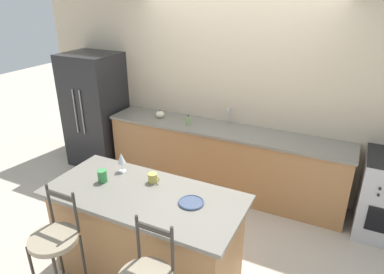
{
  "coord_description": "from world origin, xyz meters",
  "views": [
    {
      "loc": [
        1.44,
        -3.54,
        2.59
      ],
      "look_at": [
        -0.03,
        -0.55,
        1.13
      ],
      "focal_mm": 32.0,
      "sensor_mm": 36.0,
      "label": 1
    }
  ],
  "objects": [
    {
      "name": "sink_faucet",
      "position": [
        0.0,
        0.53,
        1.05
      ],
      "size": [
        0.02,
        0.13,
        0.22
      ],
      "color": "#ADAFB5",
      "rests_on": "back_counter"
    },
    {
      "name": "back_counter",
      "position": [
        0.0,
        0.35,
        0.46
      ],
      "size": [
        3.23,
        0.62,
        0.91
      ],
      "color": "#A87547",
      "rests_on": "ground_plane"
    },
    {
      "name": "tumbler_cup",
      "position": [
        -0.52,
        -1.43,
        0.99
      ],
      "size": [
        0.09,
        0.09,
        0.12
      ],
      "color": "#3D934C",
      "rests_on": "kitchen_island"
    },
    {
      "name": "coffee_mug",
      "position": [
        -0.09,
        -1.24,
        0.98
      ],
      "size": [
        0.12,
        0.09,
        0.09
      ],
      "color": "#C1B251",
      "rests_on": "kitchen_island"
    },
    {
      "name": "kitchen_island",
      "position": [
        -0.06,
        -1.44,
        0.47
      ],
      "size": [
        1.79,
        0.82,
        0.93
      ],
      "color": "#A87547",
      "rests_on": "ground_plane"
    },
    {
      "name": "bar_stool_near",
      "position": [
        -0.51,
        -2.07,
        0.63
      ],
      "size": [
        0.39,
        0.39,
        1.14
      ],
      "color": "#332D28",
      "rests_on": "ground_plane"
    },
    {
      "name": "refrigerator",
      "position": [
        -2.07,
        0.27,
        0.86
      ],
      "size": [
        0.79,
        0.71,
        1.73
      ],
      "color": "#232326",
      "rests_on": "ground_plane"
    },
    {
      "name": "pumpkin_decoration",
      "position": [
        -0.95,
        0.32,
        0.96
      ],
      "size": [
        0.12,
        0.12,
        0.12
      ],
      "color": "beige",
      "rests_on": "back_counter"
    },
    {
      "name": "ground_plane",
      "position": [
        0.0,
        0.0,
        0.0
      ],
      "size": [
        18.0,
        18.0,
        0.0
      ],
      "primitive_type": "plane",
      "color": "beige"
    },
    {
      "name": "wall_back",
      "position": [
        0.0,
        0.64,
        1.35
      ],
      "size": [
        6.0,
        0.07,
        2.7
      ],
      "color": "beige",
      "rests_on": "ground_plane"
    },
    {
      "name": "soap_bottle",
      "position": [
        -0.47,
        0.24,
        0.97
      ],
      "size": [
        0.05,
        0.05,
        0.14
      ],
      "color": "#89B260",
      "rests_on": "back_counter"
    },
    {
      "name": "dinner_plate",
      "position": [
        0.38,
        -1.39,
        0.94
      ],
      "size": [
        0.22,
        0.22,
        0.02
      ],
      "color": "#425170",
      "rests_on": "kitchen_island"
    },
    {
      "name": "wine_glass",
      "position": [
        -0.47,
        -1.19,
        1.07
      ],
      "size": [
        0.08,
        0.08,
        0.2
      ],
      "color": "white",
      "rests_on": "kitchen_island"
    }
  ]
}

